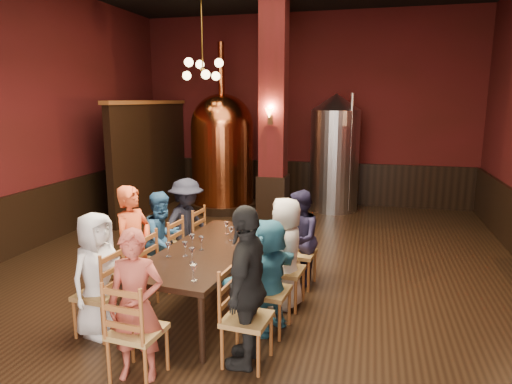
% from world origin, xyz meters
% --- Properties ---
extents(room, '(10.00, 10.02, 4.50)m').
position_xyz_m(room, '(0.00, 0.00, 2.25)').
color(room, black).
rests_on(room, ground).
extents(wainscot_back, '(7.90, 0.08, 1.00)m').
position_xyz_m(wainscot_back, '(0.00, 4.96, 0.50)').
color(wainscot_back, black).
rests_on(wainscot_back, ground).
extents(wainscot_left, '(0.08, 9.90, 1.00)m').
position_xyz_m(wainscot_left, '(-3.96, 0.00, 0.50)').
color(wainscot_left, black).
rests_on(wainscot_left, ground).
extents(column, '(0.58, 0.58, 4.50)m').
position_xyz_m(column, '(-0.30, 2.80, 2.25)').
color(column, '#490F12').
rests_on(column, ground).
extents(partition, '(0.22, 3.50, 2.40)m').
position_xyz_m(partition, '(-3.20, 3.20, 1.20)').
color(partition, black).
rests_on(partition, ground).
extents(pendant_cluster, '(0.90, 0.90, 1.70)m').
position_xyz_m(pendant_cluster, '(-1.80, 2.90, 3.10)').
color(pendant_cluster, '#A57226').
rests_on(pendant_cluster, room).
extents(sconce_column, '(0.20, 0.20, 0.36)m').
position_xyz_m(sconce_column, '(-0.30, 2.50, 2.20)').
color(sconce_column, black).
rests_on(sconce_column, column).
extents(dining_table, '(1.21, 2.48, 0.75)m').
position_xyz_m(dining_table, '(-0.21, -1.16, 0.69)').
color(dining_table, black).
rests_on(dining_table, ground).
extents(chair_0, '(0.50, 0.50, 0.92)m').
position_xyz_m(chair_0, '(-1.15, -2.08, 0.46)').
color(chair_0, brown).
rests_on(chair_0, ground).
extents(person_0, '(0.59, 0.75, 1.35)m').
position_xyz_m(person_0, '(-1.15, -2.08, 0.68)').
color(person_0, white).
rests_on(person_0, ground).
extents(chair_1, '(0.50, 0.50, 0.92)m').
position_xyz_m(chair_1, '(-1.09, -1.41, 0.46)').
color(chair_1, brown).
rests_on(chair_1, ground).
extents(person_1, '(0.47, 0.62, 1.52)m').
position_xyz_m(person_1, '(-1.09, -1.41, 0.76)').
color(person_1, '#D24C24').
rests_on(person_1, ground).
extents(chair_2, '(0.50, 0.50, 0.92)m').
position_xyz_m(chair_2, '(-1.03, -0.75, 0.46)').
color(chair_2, brown).
rests_on(chair_2, ground).
extents(person_2, '(0.53, 0.71, 1.32)m').
position_xyz_m(person_2, '(-1.03, -0.75, 0.66)').
color(person_2, navy).
rests_on(person_2, ground).
extents(chair_3, '(0.50, 0.50, 0.92)m').
position_xyz_m(chair_3, '(-0.97, -0.08, 0.46)').
color(chair_3, brown).
rests_on(chair_3, ground).
extents(person_3, '(0.78, 1.01, 1.38)m').
position_xyz_m(person_3, '(-0.97, -0.08, 0.69)').
color(person_3, black).
rests_on(person_3, ground).
extents(chair_4, '(0.50, 0.50, 0.92)m').
position_xyz_m(chair_4, '(0.54, -2.23, 0.46)').
color(chair_4, brown).
rests_on(chair_4, ground).
extents(person_4, '(0.39, 0.92, 1.57)m').
position_xyz_m(person_4, '(0.54, -2.23, 0.78)').
color(person_4, black).
rests_on(person_4, ground).
extents(chair_5, '(0.50, 0.50, 0.92)m').
position_xyz_m(chair_5, '(0.60, -1.56, 0.46)').
color(chair_5, brown).
rests_on(chair_5, ground).
extents(person_5, '(0.83, 1.23, 1.27)m').
position_xyz_m(person_5, '(0.60, -1.56, 0.63)').
color(person_5, teal).
rests_on(person_5, ground).
extents(chair_6, '(0.50, 0.50, 0.92)m').
position_xyz_m(chair_6, '(0.66, -0.91, 0.46)').
color(chair_6, brown).
rests_on(chair_6, ground).
extents(person_6, '(0.48, 0.69, 1.36)m').
position_xyz_m(person_6, '(0.66, -0.91, 0.68)').
color(person_6, beige).
rests_on(person_6, ground).
extents(chair_7, '(0.50, 0.50, 0.92)m').
position_xyz_m(chair_7, '(0.72, -0.24, 0.46)').
color(chair_7, brown).
rests_on(chair_7, ground).
extents(person_7, '(0.38, 0.67, 1.32)m').
position_xyz_m(person_7, '(0.72, -0.24, 0.66)').
color(person_7, '#1D1A35').
rests_on(person_7, ground).
extents(chair_8, '(0.50, 0.50, 0.92)m').
position_xyz_m(chair_8, '(-0.36, -2.70, 0.46)').
color(chair_8, brown).
rests_on(chair_8, ground).
extents(person_8, '(0.57, 0.43, 1.40)m').
position_xyz_m(person_8, '(-0.36, -2.70, 0.70)').
color(person_8, '#9C4234').
rests_on(person_8, ground).
extents(copper_kettle, '(1.72, 1.72, 3.73)m').
position_xyz_m(copper_kettle, '(-1.69, 3.74, 1.36)').
color(copper_kettle, black).
rests_on(copper_kettle, ground).
extents(steel_vessel, '(1.32, 1.32, 2.63)m').
position_xyz_m(steel_vessel, '(0.80, 4.29, 1.32)').
color(steel_vessel, '#B2B2B7').
rests_on(steel_vessel, ground).
extents(rose_vase, '(0.19, 0.19, 0.32)m').
position_xyz_m(rose_vase, '(-0.05, -0.39, 0.96)').
color(rose_vase, white).
rests_on(rose_vase, dining_table).
extents(wine_glass_0, '(0.07, 0.07, 0.17)m').
position_xyz_m(wine_glass_0, '(-0.06, -0.80, 0.83)').
color(wine_glass_0, white).
rests_on(wine_glass_0, dining_table).
extents(wine_glass_1, '(0.07, 0.07, 0.17)m').
position_xyz_m(wine_glass_1, '(-0.01, -0.53, 0.83)').
color(wine_glass_1, white).
rests_on(wine_glass_1, dining_table).
extents(wine_glass_2, '(0.07, 0.07, 0.17)m').
position_xyz_m(wine_glass_2, '(-0.42, -1.21, 0.83)').
color(wine_glass_2, white).
rests_on(wine_glass_2, dining_table).
extents(wine_glass_3, '(0.07, 0.07, 0.17)m').
position_xyz_m(wine_glass_3, '(-0.23, -1.69, 0.83)').
color(wine_glass_3, white).
rests_on(wine_glass_3, dining_table).
extents(wine_glass_4, '(0.07, 0.07, 0.17)m').
position_xyz_m(wine_glass_4, '(-0.56, -1.57, 0.83)').
color(wine_glass_4, white).
rests_on(wine_glass_4, dining_table).
extents(wine_glass_5, '(0.07, 0.07, 0.17)m').
position_xyz_m(wine_glass_5, '(-0.02, -2.16, 0.83)').
color(wine_glass_5, white).
rests_on(wine_glass_5, dining_table).
extents(wine_glass_6, '(0.07, 0.07, 0.17)m').
position_xyz_m(wine_glass_6, '(-0.39, -1.51, 0.83)').
color(wine_glass_6, white).
rests_on(wine_glass_6, dining_table).
extents(wine_glass_7, '(0.07, 0.07, 0.17)m').
position_xyz_m(wine_glass_7, '(-0.20, -0.56, 0.83)').
color(wine_glass_7, white).
rests_on(wine_glass_7, dining_table).
extents(wine_glass_8, '(0.07, 0.07, 0.17)m').
position_xyz_m(wine_glass_8, '(-0.29, -1.26, 0.83)').
color(wine_glass_8, white).
rests_on(wine_glass_8, dining_table).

